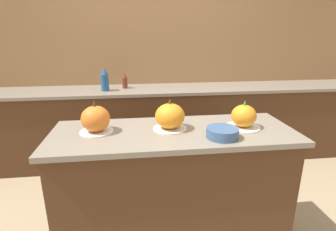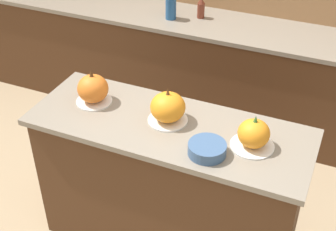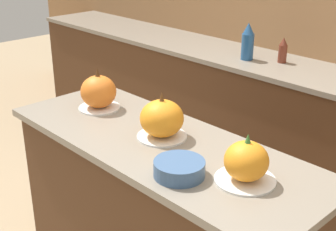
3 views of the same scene
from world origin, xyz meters
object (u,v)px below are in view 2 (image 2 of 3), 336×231
at_px(pumpkin_cake_center, 168,108).
at_px(pumpkin_cake_right, 254,134).
at_px(bottle_tall, 171,4).
at_px(bottle_short, 201,8).
at_px(mixing_bowl, 207,149).
at_px(pumpkin_cake_left, 93,89).

distance_m(pumpkin_cake_center, pumpkin_cake_right, 0.50).
bearing_deg(pumpkin_cake_right, bottle_tall, 127.34).
height_order(pumpkin_cake_center, pumpkin_cake_right, pumpkin_cake_center).
bearing_deg(bottle_short, bottle_tall, -152.30).
height_order(pumpkin_cake_center, mixing_bowl, pumpkin_cake_center).
relative_size(pumpkin_cake_center, mixing_bowl, 1.14).
bearing_deg(pumpkin_cake_center, bottle_short, 103.08).
bearing_deg(bottle_tall, pumpkin_cake_center, -67.50).
distance_m(pumpkin_cake_left, mixing_bowl, 0.82).
bearing_deg(bottle_short, pumpkin_cake_right, -60.81).
relative_size(pumpkin_cake_center, bottle_short, 1.28).
distance_m(bottle_tall, bottle_short, 0.25).
xyz_separation_m(pumpkin_cake_left, mixing_bowl, (0.79, -0.19, -0.06)).
distance_m(pumpkin_cake_left, bottle_short, 1.49).
bearing_deg(bottle_tall, bottle_short, 27.70).
bearing_deg(pumpkin_cake_center, pumpkin_cake_left, 179.67).
height_order(pumpkin_cake_left, pumpkin_cake_right, pumpkin_cake_left).
bearing_deg(bottle_tall, pumpkin_cake_right, -52.66).
bearing_deg(mixing_bowl, bottle_short, 111.19).
relative_size(pumpkin_cake_right, bottle_short, 1.31).
bearing_deg(bottle_tall, mixing_bowl, -60.81).
height_order(bottle_tall, bottle_short, bottle_tall).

